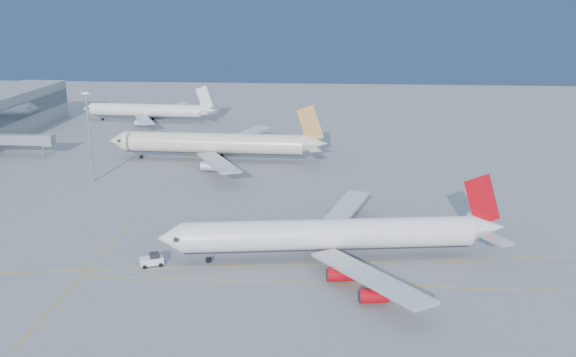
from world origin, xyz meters
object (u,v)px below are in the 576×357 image
object	(u,v)px
airliner_virgin	(335,235)
pushback_tug	(152,260)
light_mast	(89,129)
airliner_etihad	(217,143)
airliner_third	(149,110)

from	to	relation	value
airliner_virgin	pushback_tug	size ratio (longest dim) A/B	14.06
airliner_virgin	light_mast	xyz separation A→B (m)	(-65.50, 48.39, 9.64)
airliner_etihad	airliner_virgin	bearing A→B (deg)	-62.36
airliner_etihad	airliner_third	distance (m)	71.43
airliner_virgin	airliner_etihad	xyz separation A→B (m)	(-35.94, 73.61, 0.42)
pushback_tug	airliner_etihad	bearing A→B (deg)	67.53
airliner_virgin	airliner_etihad	size ratio (longest dim) A/B	0.98
airliner_third	light_mast	bearing A→B (deg)	-81.03
pushback_tug	airliner_third	bearing A→B (deg)	82.31
airliner_third	pushback_tug	bearing A→B (deg)	-70.82
airliner_third	light_mast	world-z (taller)	light_mast
airliner_virgin	airliner_etihad	bearing A→B (deg)	107.85
light_mast	airliner_virgin	bearing A→B (deg)	-36.46
airliner_virgin	airliner_etihad	world-z (taller)	airliner_etihad
airliner_virgin	light_mast	distance (m)	82.01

